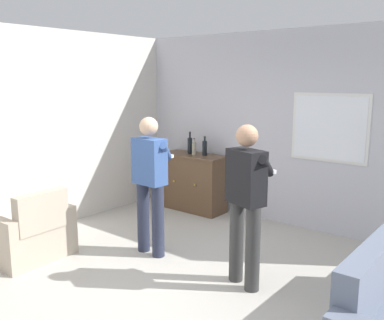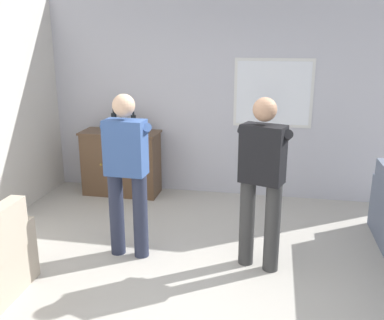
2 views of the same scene
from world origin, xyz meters
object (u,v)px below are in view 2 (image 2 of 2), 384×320
Objects in this scene: bottle_spirits_clear at (134,123)px; person_standing_left at (127,169)px; bottle_wine_green at (114,121)px; person_standing_right at (262,176)px; bottle_liquor_amber at (121,125)px; sideboard_cabinet at (121,163)px.

person_standing_left is (0.51, -1.76, -0.11)m from bottle_spirits_clear.
bottle_wine_green is 2.73m from person_standing_right.
person_standing_left is at bearing -68.33° from bottle_liquor_amber.
sideboard_cabinet is at bearing -7.43° from bottle_wine_green.
bottle_liquor_amber is at bearing 111.67° from person_standing_left.
bottle_liquor_amber is (0.04, -0.03, 0.56)m from sideboard_cabinet.
bottle_spirits_clear is at bearing 106.30° from person_standing_left.
bottle_spirits_clear is at bearing 11.58° from sideboard_cabinet.
bottle_wine_green is 0.21× the size of person_standing_right.
person_standing_right reaches higher than bottle_liquor_amber.
person_standing_left reaches higher than bottle_wine_green.
person_standing_right is (2.04, -1.71, 0.48)m from sideboard_cabinet.
bottle_wine_green is at bearing 159.82° from bottle_liquor_amber.
bottle_wine_green is at bearing 114.56° from person_standing_left.
bottle_wine_green is 1.33× the size of bottle_liquor_amber.
person_standing_left and person_standing_right have the same top height.
sideboard_cabinet is 2.70m from person_standing_right.
sideboard_cabinet is 3.58× the size of bottle_spirits_clear.
bottle_spirits_clear is at bearing 136.54° from person_standing_right.
bottle_wine_green is 0.21× the size of person_standing_left.
bottle_wine_green reaches higher than bottle_liquor_amber.
bottle_wine_green is at bearing -174.06° from bottle_spirits_clear.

